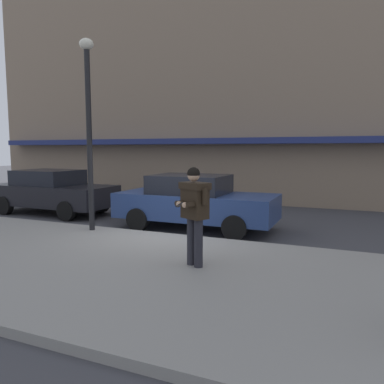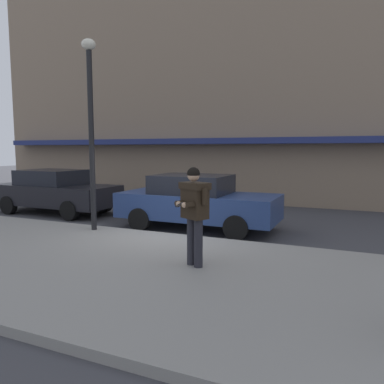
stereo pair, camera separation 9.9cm
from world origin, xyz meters
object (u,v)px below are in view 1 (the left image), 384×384
Objects in this scene: man_texting_on_phone at (194,206)px; parked_sedan_mid at (195,201)px; parked_sedan_near at (52,191)px; street_lamp_post at (89,115)px.

parked_sedan_mid is at bearing 112.62° from man_texting_on_phone.
parked_sedan_near is at bearing 175.94° from parked_sedan_mid.
man_texting_on_phone is at bearing -29.17° from parked_sedan_near.
parked_sedan_mid is at bearing 39.22° from street_lamp_post.
parked_sedan_near is at bearing 150.83° from man_texting_on_phone.
street_lamp_post is at bearing 154.28° from man_texting_on_phone.
street_lamp_post is (-3.67, 1.77, 1.89)m from man_texting_on_phone.
parked_sedan_near is 2.52× the size of man_texting_on_phone.
parked_sedan_mid is 3.88m from man_texting_on_phone.
man_texting_on_phone is at bearing -67.38° from parked_sedan_mid.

